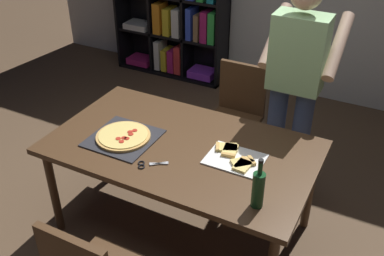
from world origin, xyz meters
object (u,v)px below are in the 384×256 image
at_px(dining_table, 182,153).
at_px(pepperoni_pizza_on_tray, 123,137).
at_px(chair_far_side, 237,109).
at_px(wine_bottle, 258,189).
at_px(kitchen_scissors, 148,164).
at_px(person_serving_pizza, 295,81).

xyz_separation_m(dining_table, pepperoni_pizza_on_tray, (-0.39, -0.12, 0.08)).
height_order(chair_far_side, wine_bottle, wine_bottle).
relative_size(wine_bottle, kitchen_scissors, 1.67).
height_order(chair_far_side, kitchen_scissors, chair_far_side).
height_order(pepperoni_pizza_on_tray, wine_bottle, wine_bottle).
height_order(chair_far_side, pepperoni_pizza_on_tray, chair_far_side).
height_order(person_serving_pizza, kitchen_scissors, person_serving_pizza).
relative_size(dining_table, wine_bottle, 5.64).
xyz_separation_m(chair_far_side, kitchen_scissors, (-0.08, -1.30, 0.24)).
xyz_separation_m(pepperoni_pizza_on_tray, kitchen_scissors, (0.31, -0.18, -0.01)).
height_order(person_serving_pizza, wine_bottle, person_serving_pizza).
xyz_separation_m(dining_table, kitchen_scissors, (-0.08, -0.30, 0.07)).
bearing_deg(wine_bottle, dining_table, 153.11).
xyz_separation_m(dining_table, wine_bottle, (0.65, -0.33, 0.19)).
xyz_separation_m(wine_bottle, kitchen_scissors, (-0.74, 0.04, -0.11)).
bearing_deg(pepperoni_pizza_on_tray, wine_bottle, -11.63).
xyz_separation_m(chair_far_side, wine_bottle, (0.65, -1.33, 0.36)).
bearing_deg(wine_bottle, person_serving_pizza, 96.97).
bearing_deg(pepperoni_pizza_on_tray, dining_table, 16.69).
height_order(pepperoni_pizza_on_tray, kitchen_scissors, pepperoni_pizza_on_tray).
bearing_deg(dining_table, wine_bottle, -26.89).
bearing_deg(chair_far_side, person_serving_pizza, -23.01).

